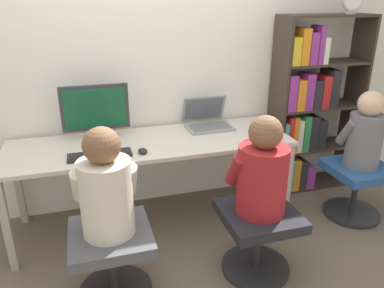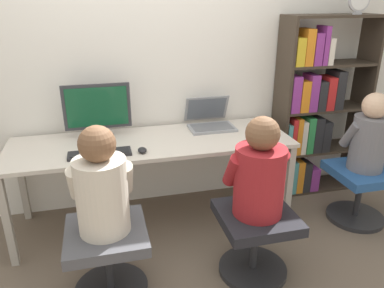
{
  "view_description": "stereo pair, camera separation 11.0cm",
  "coord_description": "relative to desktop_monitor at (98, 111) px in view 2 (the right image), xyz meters",
  "views": [
    {
      "loc": [
        -0.47,
        -2.31,
        1.77
      ],
      "look_at": [
        0.27,
        0.15,
        0.74
      ],
      "focal_mm": 35.0,
      "sensor_mm": 36.0,
      "label": 1
    },
    {
      "loc": [
        -0.36,
        -2.34,
        1.77
      ],
      "look_at": [
        0.27,
        0.15,
        0.74
      ],
      "focal_mm": 35.0,
      "sensor_mm": 36.0,
      "label": 2
    }
  ],
  "objects": [
    {
      "name": "bookshelf",
      "position": [
        1.87,
        0.01,
        -0.18
      ],
      "size": [
        0.84,
        0.3,
        1.62
      ],
      "color": "#382D23",
      "rests_on": "ground_plane"
    },
    {
      "name": "laptop",
      "position": [
        0.92,
        0.03,
        -0.16
      ],
      "size": [
        0.38,
        0.34,
        0.25
      ],
      "color": "gray",
      "rests_on": "desk"
    },
    {
      "name": "office_chair_left",
      "position": [
        -0.01,
        -0.91,
        -0.64
      ],
      "size": [
        0.48,
        0.48,
        0.47
      ],
      "color": "#262628",
      "rests_on": "ground_plane"
    },
    {
      "name": "person_near_shelf",
      "position": [
        2.04,
        -0.56,
        -0.19
      ],
      "size": [
        0.33,
        0.29,
        0.62
      ],
      "color": "slate",
      "rests_on": "office_chair_side"
    },
    {
      "name": "computer_mouse_by_keyboard",
      "position": [
        0.29,
        -0.38,
        -0.2
      ],
      "size": [
        0.06,
        0.09,
        0.03
      ],
      "color": "black",
      "rests_on": "desk"
    },
    {
      "name": "desk",
      "position": [
        0.39,
        -0.18,
        -0.28
      ],
      "size": [
        2.16,
        0.69,
        0.72
      ],
      "color": "beige",
      "rests_on": "ground_plane"
    },
    {
      "name": "office_chair_right",
      "position": [
        0.94,
        -0.96,
        -0.64
      ],
      "size": [
        0.48,
        0.48,
        0.47
      ],
      "color": "#262628",
      "rests_on": "ground_plane"
    },
    {
      "name": "person_at_monitor",
      "position": [
        -0.01,
        -0.91,
        -0.18
      ],
      "size": [
        0.37,
        0.32,
        0.65
      ],
      "color": "beige",
      "rests_on": "office_chair_left"
    },
    {
      "name": "office_chair_side",
      "position": [
        2.04,
        -0.56,
        -0.64
      ],
      "size": [
        0.48,
        0.48,
        0.47
      ],
      "color": "#262628",
      "rests_on": "ground_plane"
    },
    {
      "name": "desktop_monitor",
      "position": [
        0.0,
        0.0,
        0.0
      ],
      "size": [
        0.51,
        0.22,
        0.43
      ],
      "color": "#333338",
      "rests_on": "desk"
    },
    {
      "name": "person_at_laptop",
      "position": [
        0.94,
        -0.95,
        -0.19
      ],
      "size": [
        0.39,
        0.32,
        0.65
      ],
      "color": "maroon",
      "rests_on": "office_chair_right"
    },
    {
      "name": "keyboard",
      "position": [
        -0.01,
        -0.36,
        -0.2
      ],
      "size": [
        0.44,
        0.14,
        0.03
      ],
      "color": "#232326",
      "rests_on": "desk"
    },
    {
      "name": "ground_plane",
      "position": [
        0.39,
        -0.52,
        -0.93
      ],
      "size": [
        14.0,
        14.0,
        0.0
      ],
      "primitive_type": "plane",
      "color": "brown"
    },
    {
      "name": "desk_clock",
      "position": [
        2.13,
        -0.05,
        0.8
      ],
      "size": [
        0.2,
        0.03,
        0.22
      ],
      "color": "#B2B2B7",
      "rests_on": "bookshelf"
    },
    {
      "name": "wall_back",
      "position": [
        0.39,
        0.23,
        0.37
      ],
      "size": [
        10.0,
        0.05,
        2.6
      ],
      "color": "white",
      "rests_on": "ground_plane"
    }
  ]
}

